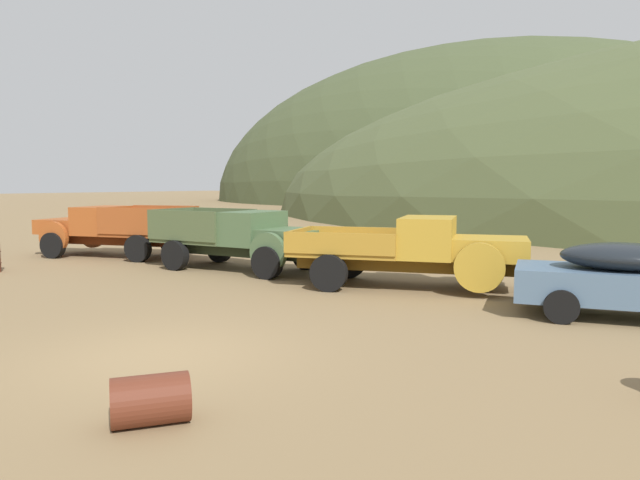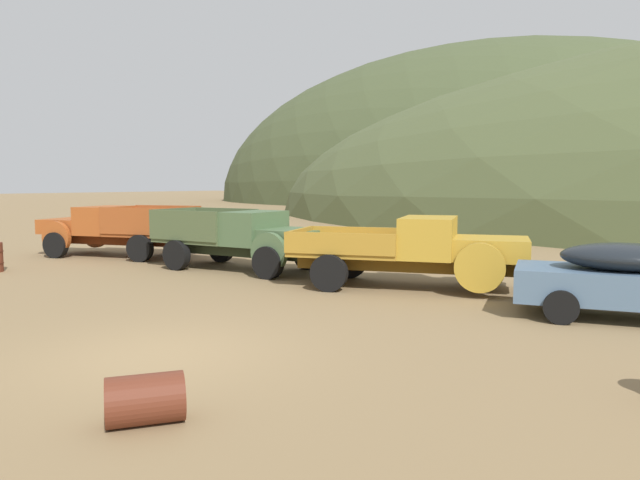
{
  "view_description": "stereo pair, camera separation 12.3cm",
  "coord_description": "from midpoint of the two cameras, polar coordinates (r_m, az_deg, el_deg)",
  "views": [
    {
      "loc": [
        7.42,
        -6.18,
        2.78
      ],
      "look_at": [
        -0.65,
        5.51,
        1.4
      ],
      "focal_mm": 33.17,
      "sensor_mm": 36.0,
      "label": 1
    },
    {
      "loc": [
        7.52,
        -6.11,
        2.78
      ],
      "look_at": [
        -0.65,
        5.51,
        1.4
      ],
      "focal_mm": 33.17,
      "sensor_mm": 36.0,
      "label": 2
    }
  ],
  "objects": [
    {
      "name": "ground_plane",
      "position": [
        10.06,
        -15.6,
        -10.7
      ],
      "size": [
        300.0,
        300.0,
        0.0
      ],
      "primitive_type": "plane",
      "color": "olive"
    },
    {
      "name": "truck_weathered_green",
      "position": [
        18.82,
        -6.99,
        0.11
      ],
      "size": [
        6.01,
        2.86,
        1.91
      ],
      "rotation": [
        0.0,
        0.0,
        0.08
      ],
      "color": "#232B1B",
      "rests_on": "ground"
    },
    {
      "name": "truck_oxide_orange",
      "position": [
        23.87,
        -20.08,
        0.99
      ],
      "size": [
        6.3,
        3.94,
        1.91
      ],
      "rotation": [
        0.0,
        0.0,
        3.45
      ],
      "color": "#51220D",
      "rests_on": "ground"
    },
    {
      "name": "hill_far_left",
      "position": [
        87.0,
        14.44,
        3.51
      ],
      "size": [
        85.76,
        52.14,
        43.63
      ],
      "primitive_type": "ellipsoid",
      "color": "#424C2D",
      "rests_on": "ground"
    },
    {
      "name": "truck_mustard",
      "position": [
        15.79,
        9.72,
        -0.98
      ],
      "size": [
        6.44,
        4.0,
        1.89
      ],
      "rotation": [
        0.0,
        0.0,
        0.32
      ],
      "color": "#593D12",
      "rests_on": "ground"
    },
    {
      "name": "oil_drum_tipped",
      "position": [
        7.32,
        -16.52,
        -14.56
      ],
      "size": [
        0.99,
        1.05,
        0.58
      ],
      "color": "#5B2819",
      "rests_on": "ground"
    }
  ]
}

